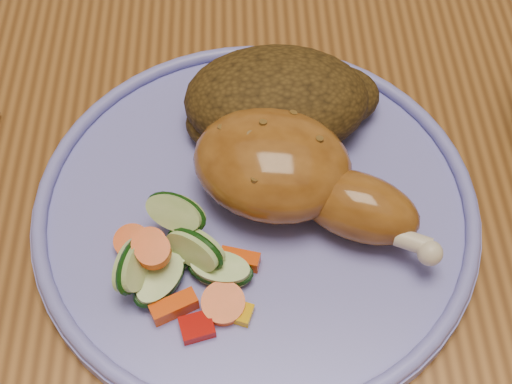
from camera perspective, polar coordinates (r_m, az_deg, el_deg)
dining_table at (r=0.60m, az=3.25°, el=-0.07°), size 0.90×1.40×0.75m
plate at (r=0.48m, az=0.00°, el=-1.43°), size 0.30×0.30×0.01m
plate_rim at (r=0.48m, az=0.00°, el=-0.69°), size 0.30×0.30×0.01m
chicken_leg at (r=0.46m, az=2.96°, el=1.42°), size 0.16×0.13×0.06m
rice_pilaf at (r=0.51m, az=1.95°, el=7.28°), size 0.14×0.10×0.06m
vegetable_pile at (r=0.44m, az=-6.41°, el=-5.40°), size 0.10×0.10×0.05m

